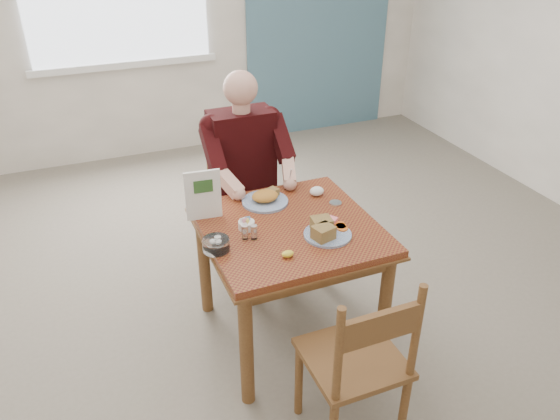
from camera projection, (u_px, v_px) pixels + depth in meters
name	position (u px, v px, depth m)	size (l,w,h in m)	color
floor	(288.00, 332.00, 3.27)	(6.00, 6.00, 0.00)	#6D6558
wall_back	(162.00, 7.00, 5.00)	(5.50, 5.50, 0.00)	white
lemon_wedge	(288.00, 254.00, 2.64)	(0.06, 0.04, 0.03)	yellow
napkin	(317.00, 191.00, 3.18)	(0.08, 0.07, 0.05)	white
metal_dish	(335.00, 203.00, 3.11)	(0.07, 0.07, 0.01)	silver
table	(289.00, 243.00, 2.96)	(0.92, 0.92, 0.75)	brown
chair_far	(243.00, 203.00, 3.68)	(0.42, 0.42, 0.95)	brown
chair_near	(358.00, 363.00, 2.40)	(0.42, 0.42, 0.95)	brown
diner	(246.00, 163.00, 3.44)	(0.53, 0.56, 1.39)	gray
near_plate	(325.00, 230.00, 2.80)	(0.28, 0.28, 0.08)	white
far_plate	(266.00, 198.00, 3.11)	(0.34, 0.34, 0.07)	white
caddy	(246.00, 225.00, 2.86)	(0.11, 0.11, 0.06)	white
shakers	(249.00, 232.00, 2.77)	(0.09, 0.06, 0.08)	white
creamer	(216.00, 244.00, 2.68)	(0.17, 0.17, 0.06)	white
menu	(203.00, 195.00, 2.89)	(0.19, 0.03, 0.28)	white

